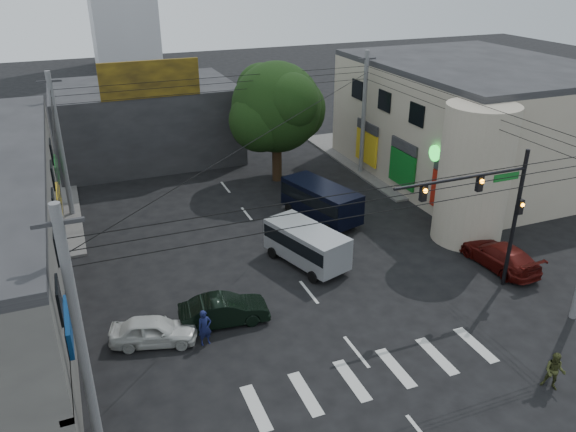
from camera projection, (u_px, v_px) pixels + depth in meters
ground at (326, 314)px, 26.27m from camera, size 160.00×160.00×0.00m
sidewalk_far_right at (427, 153)px, 47.45m from camera, size 16.00×16.00×0.15m
building_right at (472, 122)px, 41.58m from camera, size 14.00×18.00×8.00m
corner_column at (474, 175)px, 31.65m from camera, size 4.00×4.00×8.00m
building_far at (146, 121)px, 45.55m from camera, size 14.00×10.00×6.00m
billboard at (150, 79)px, 39.61m from camera, size 7.00×0.30×2.60m
street_tree at (276, 108)px, 39.62m from camera, size 6.40×6.40×8.70m
traffic_gantry at (491, 202)px, 26.02m from camera, size 7.10×0.35×7.20m
utility_pole_near_left at (81, 342)px, 17.01m from camera, size 0.32×0.32×9.20m
utility_pole_far_left at (61, 147)px, 34.26m from camera, size 0.32×0.32×9.20m
utility_pole_far_right at (364, 114)px, 41.33m from camera, size 0.32×0.32×9.20m
dark_sedan at (224, 310)px, 25.36m from camera, size 2.23×4.33×1.33m
white_compact at (154, 331)px, 24.05m from camera, size 3.46×4.48×1.26m
maroon_sedan at (500, 255)px, 29.98m from camera, size 2.45×4.96×1.38m
silver_minivan at (307, 246)px, 30.11m from camera, size 6.09×4.90×2.11m
navy_van at (321, 202)px, 35.30m from camera, size 6.69×5.02×2.24m
traffic_officer at (205, 328)px, 23.90m from camera, size 0.69×0.52×1.66m
pedestrian_olive at (555, 371)px, 21.43m from camera, size 1.38×1.37×1.61m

